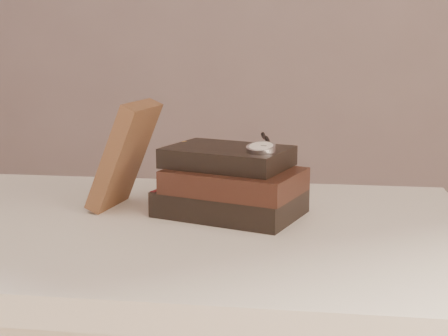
# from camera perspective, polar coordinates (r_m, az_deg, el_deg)

# --- Properties ---
(table) EXTENTS (1.00, 0.60, 0.75)m
(table) POSITION_cam_1_polar(r_m,az_deg,el_deg) (1.05, -7.08, -9.44)
(table) COLOR silver
(table) RESTS_ON ground
(book_stack) EXTENTS (0.25, 0.21, 0.11)m
(book_stack) POSITION_cam_1_polar(r_m,az_deg,el_deg) (1.04, 0.61, -1.38)
(book_stack) COLOR black
(book_stack) RESTS_ON table
(journal) EXTENTS (0.11, 0.13, 0.18)m
(journal) POSITION_cam_1_polar(r_m,az_deg,el_deg) (1.09, -8.56, 1.12)
(journal) COLOR #462B1B
(journal) RESTS_ON table
(pocket_watch) EXTENTS (0.06, 0.15, 0.02)m
(pocket_watch) POSITION_cam_1_polar(r_m,az_deg,el_deg) (1.00, 3.26, 1.86)
(pocket_watch) COLOR silver
(pocket_watch) RESTS_ON book_stack
(eyeglasses) EXTENTS (0.12, 0.13, 0.04)m
(eyeglasses) POSITION_cam_1_polar(r_m,az_deg,el_deg) (1.14, -1.26, 0.27)
(eyeglasses) COLOR silver
(eyeglasses) RESTS_ON book_stack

